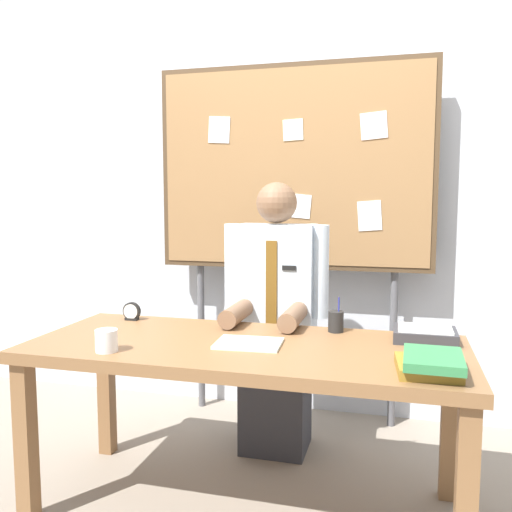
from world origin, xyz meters
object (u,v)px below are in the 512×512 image
object	(u,v)px
book_stack	(430,363)
bulletin_board	(293,171)
person	(276,328)
pen_holder	(336,321)
coffee_mug	(107,341)
desk	(245,363)
desk_clock	(132,312)
paper_tray	(425,334)
open_notebook	(249,343)

from	to	relation	value
book_stack	bulletin_board	bearing A→B (deg)	120.80
person	pen_holder	xyz separation A→B (m)	(0.35, -0.28, 0.12)
person	coffee_mug	distance (m)	0.98
coffee_mug	pen_holder	size ratio (longest dim) A/B	0.55
bulletin_board	book_stack	bearing A→B (deg)	-59.20
desk	desk_clock	xyz separation A→B (m)	(-0.67, 0.27, 0.13)
person	book_stack	xyz separation A→B (m)	(0.73, -0.79, 0.11)
book_stack	pen_holder	world-z (taller)	pen_holder
desk	paper_tray	xyz separation A→B (m)	(0.73, 0.23, 0.11)
person	coffee_mug	size ratio (longest dim) A/B	16.07
desk	person	world-z (taller)	person
person	coffee_mug	world-z (taller)	person
book_stack	coffee_mug	world-z (taller)	coffee_mug
coffee_mug	person	bearing A→B (deg)	59.26
pen_holder	paper_tray	xyz separation A→B (m)	(0.38, -0.06, -0.02)
person	desk_clock	bearing A→B (deg)	-155.17
book_stack	paper_tray	xyz separation A→B (m)	(0.00, 0.44, -0.01)
book_stack	coffee_mug	xyz separation A→B (m)	(-1.22, -0.05, 0.01)
desk	open_notebook	bearing A→B (deg)	-43.93
bulletin_board	pen_holder	size ratio (longest dim) A/B	13.20
desk	coffee_mug	bearing A→B (deg)	-152.53
coffee_mug	book_stack	bearing A→B (deg)	2.27
desk	open_notebook	size ratio (longest dim) A/B	6.75
bulletin_board	desk_clock	size ratio (longest dim) A/B	23.47
book_stack	desk_clock	size ratio (longest dim) A/B	3.05
open_notebook	pen_holder	size ratio (longest dim) A/B	1.68
coffee_mug	pen_holder	bearing A→B (deg)	33.22
desk	coffee_mug	distance (m)	0.58
bulletin_board	coffee_mug	size ratio (longest dim) A/B	23.89
person	paper_tray	bearing A→B (deg)	-25.16
desk	book_stack	world-z (taller)	book_stack
person	desk	bearing A→B (deg)	-90.00
desk	person	size ratio (longest dim) A/B	1.28
paper_tray	desk	bearing A→B (deg)	-162.15
desk	paper_tray	bearing A→B (deg)	17.85
coffee_mug	paper_tray	world-z (taller)	coffee_mug
person	book_stack	world-z (taller)	person
pen_holder	paper_tray	world-z (taller)	pen_holder
book_stack	open_notebook	distance (m)	0.73
book_stack	person	bearing A→B (deg)	132.75
person	bulletin_board	bearing A→B (deg)	89.97
book_stack	paper_tray	distance (m)	0.44
book_stack	coffee_mug	distance (m)	1.23
bulletin_board	desk_clock	xyz separation A→B (m)	(-0.67, -0.74, -0.72)
desk	bulletin_board	distance (m)	1.32
desk	paper_tray	distance (m)	0.77
bulletin_board	pen_holder	xyz separation A→B (m)	(0.34, -0.72, -0.71)
desk	pen_holder	distance (m)	0.47
bulletin_board	pen_holder	bearing A→B (deg)	-64.32
pen_holder	paper_tray	size ratio (longest dim) A/B	0.62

